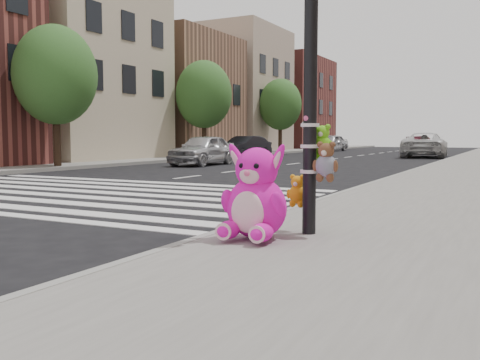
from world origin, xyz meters
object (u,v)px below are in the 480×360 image
Objects in this scene: pink_bunny at (255,199)px; car_white_near at (425,145)px; car_silver_far at (203,150)px; signal_pole at (313,103)px; red_teddy at (245,221)px; car_dark_far at (244,147)px.

car_white_near is (-2.46, 28.73, 0.16)m from pink_bunny.
car_silver_far is 0.75× the size of car_white_near.
signal_pole is 3.60× the size of pink_bunny.
pink_bunny reaches higher than red_teddy.
signal_pole is at bearing -53.39° from car_dark_far.
pink_bunny is at bearing -76.44° from red_teddy.
car_silver_far is 15.62m from car_white_near.
signal_pole reaches higher than car_dark_far.
car_dark_far is at bearing 92.35° from red_teddy.
car_silver_far is 7.70m from car_dark_far.
car_white_near is at bearing 95.91° from signal_pole.
car_white_near is at bearing 92.98° from pink_bunny.
car_dark_far reaches higher than red_teddy.
car_dark_far is at bearing 101.60° from car_silver_far.
signal_pole is at bearing 51.88° from pink_bunny.
signal_pole reaches higher than car_silver_far.
red_teddy is (-0.37, 0.47, -0.34)m from pink_bunny.
red_teddy is at bearing -58.31° from car_silver_far.
pink_bunny is 0.28× the size of car_dark_far.
pink_bunny is 25.33m from car_dark_far.
pink_bunny is at bearing -126.22° from signal_pole.
signal_pole is 0.74× the size of car_white_near.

